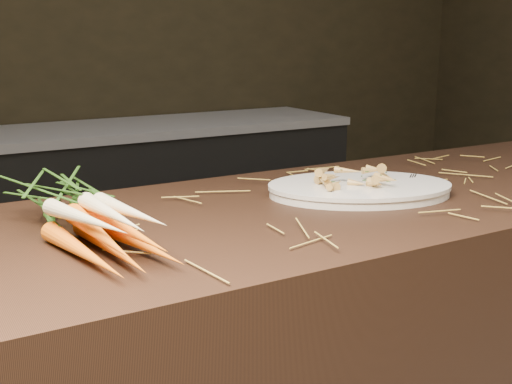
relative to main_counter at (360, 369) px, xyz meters
The scene contains 7 objects.
main_counter is the anchor object (origin of this frame).
back_counter 1.90m from the main_counter, 80.93° to the left, with size 1.82×0.62×0.84m.
straw_bedding 0.46m from the main_counter, 90.00° to the left, with size 1.40×0.60×0.02m, color olive, non-canonical shape.
root_veg_bunch 0.83m from the main_counter, behind, with size 0.20×0.53×0.10m.
serving_platter 0.46m from the main_counter, 160.02° to the left, with size 0.42×0.28×0.02m, color white, non-canonical shape.
roasted_veg_heap 0.50m from the main_counter, 160.02° to the left, with size 0.21×0.15×0.05m, color #B97E40, non-canonical shape.
serving_fork 0.49m from the main_counter, 32.19° to the right, with size 0.01×0.16×0.00m, color silver.
Camera 1 is at (-0.96, -0.82, 1.26)m, focal length 45.00 mm.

